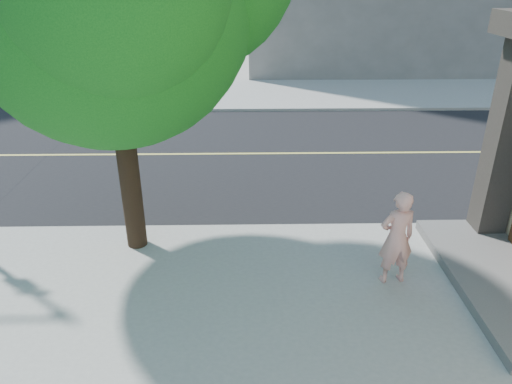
{
  "coord_description": "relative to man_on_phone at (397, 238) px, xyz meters",
  "views": [
    {
      "loc": [
        4.9,
        -8.91,
        5.12
      ],
      "look_at": [
        5.05,
        -0.88,
        1.3
      ],
      "focal_mm": 33.82,
      "sensor_mm": 36.0,
      "label": 1
    }
  ],
  "objects": [
    {
      "name": "road_ew",
      "position": [
        -7.38,
        6.52,
        -0.97
      ],
      "size": [
        140.0,
        9.0,
        0.01
      ],
      "primitive_type": "cube",
      "color": "black",
      "rests_on": "ground"
    },
    {
      "name": "ground",
      "position": [
        -7.38,
        2.02,
        -0.97
      ],
      "size": [
        140.0,
        140.0,
        0.0
      ],
      "primitive_type": "plane",
      "color": "black",
      "rests_on": "ground"
    },
    {
      "name": "man_on_phone",
      "position": [
        0.0,
        0.0,
        0.0
      ],
      "size": [
        0.68,
        0.51,
        1.7
      ],
      "primitive_type": "imported",
      "rotation": [
        0.0,
        0.0,
        3.31
      ],
      "color": "#FEAFA1",
      "rests_on": "sidewalk_se"
    },
    {
      "name": "sidewalk_ne",
      "position": [
        6.12,
        23.52,
        -0.91
      ],
      "size": [
        29.0,
        25.0,
        0.12
      ],
      "primitive_type": "cube",
      "color": "#9E9D98",
      "rests_on": "ground"
    }
  ]
}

